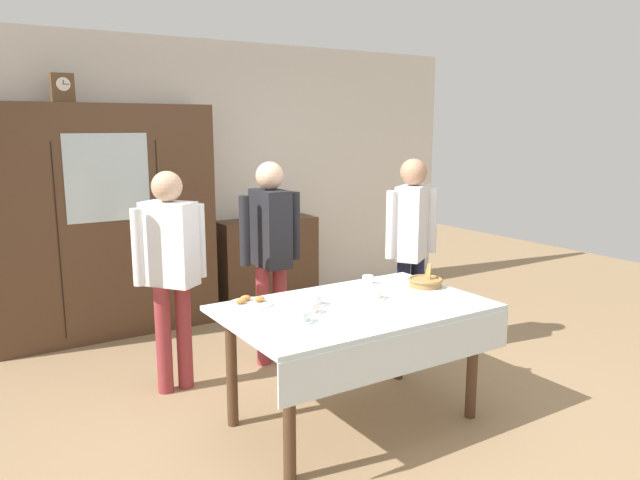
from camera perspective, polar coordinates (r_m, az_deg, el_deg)
The scene contains 19 objects.
ground_plane at distance 4.24m, azimuth 1.50°, elevation -15.56°, with size 12.00×12.00×0.00m, color #997A56.
back_wall at distance 6.20m, azimuth -12.28°, elevation 5.63°, with size 6.40×0.10×2.70m, color silver.
dining_table at distance 3.80m, azimuth 3.54°, elevation -7.81°, with size 1.63×1.02×0.77m.
wall_cabinet at distance 5.70m, azimuth -19.62°, elevation 1.59°, with size 1.93×0.46×2.06m.
mantel_clock at distance 5.59m, azimuth -23.07°, elevation 13.02°, with size 0.18×0.11×0.24m.
bookshelf_low at distance 6.41m, azimuth -4.96°, elevation -2.07°, with size 1.06×0.35×0.92m.
book_stack at distance 6.31m, azimuth -5.04°, elevation 2.58°, with size 0.17×0.21×0.13m.
tea_cup_mid_right at distance 3.79m, azimuth -0.42°, elevation -5.73°, with size 0.13×0.13×0.06m.
tea_cup_back_edge at distance 4.29m, azimuth 4.52°, elevation -3.82°, with size 0.13×0.13×0.06m.
tea_cup_mid_left at distance 3.63m, azimuth -0.81°, elevation -6.47°, with size 0.13×0.13×0.06m.
tea_cup_far_right at distance 3.47m, azimuth -1.69°, elevation -7.29°, with size 0.13×0.13×0.06m.
tea_cup_far_left at distance 3.94m, azimuth 5.25°, elevation -5.13°, with size 0.13×0.13×0.06m.
bread_basket at distance 4.28m, azimuth 9.88°, elevation -3.88°, with size 0.24×0.24×0.16m.
pastry_plate at distance 3.83m, azimuth -6.60°, elevation -5.86°, with size 0.28×0.28×0.05m.
spoon_near_right at distance 3.95m, azimuth 2.90°, elevation -5.44°, with size 0.12×0.02×0.01m.
spoon_far_right at distance 4.47m, azimuth 7.56°, elevation -3.60°, with size 0.12×0.02×0.01m.
person_by_cabinet at distance 4.33m, azimuth -13.90°, elevation -1.89°, with size 0.52×0.41×1.57m.
person_behind_table_left at distance 4.72m, azimuth -4.66°, elevation -0.30°, with size 0.52×0.36×1.61m.
person_beside_shelf at distance 4.99m, azimuth 8.62°, elevation 0.30°, with size 0.52×0.37×1.62m.
Camera 1 is at (-2.12, -3.15, 1.88)m, focal length 34.02 mm.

